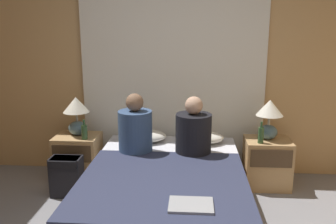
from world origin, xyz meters
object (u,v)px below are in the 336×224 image
object	(u,v)px
person_left_in_bed	(135,129)
beer_bottle_on_left_stand	(84,132)
pillow_left	(143,136)
beer_bottle_on_right_stand	(261,135)
nightstand_left	(78,158)
person_right_in_bed	(193,132)
nightstand_right	(267,163)
bed	(166,194)
pillow_right	(200,137)
laptop_on_bed	(191,205)
lamp_right	(269,115)
backpack_on_floor	(67,174)
lamp_left	(76,112)

from	to	relation	value
person_left_in_bed	beer_bottle_on_left_stand	distance (m)	0.62
pillow_left	beer_bottle_on_left_stand	xyz separation A→B (m)	(-0.59, -0.17, 0.08)
beer_bottle_on_right_stand	person_left_in_bed	bearing A→B (deg)	-170.83
nightstand_left	person_right_in_bed	bearing A→B (deg)	-13.88
person_right_in_bed	beer_bottle_on_left_stand	world-z (taller)	person_right_in_bed
nightstand_right	beer_bottle_on_left_stand	bearing A→B (deg)	-176.73
bed	pillow_right	size ratio (longest dim) A/B	3.85
person_right_in_bed	laptop_on_bed	world-z (taller)	person_right_in_bed
nightstand_right	pillow_right	world-z (taller)	pillow_right
lamp_right	backpack_on_floor	world-z (taller)	lamp_right
nightstand_left	nightstand_right	size ratio (longest dim) A/B	1.00
nightstand_left	beer_bottle_on_right_stand	size ratio (longest dim) A/B	2.31
person_right_in_bed	backpack_on_floor	world-z (taller)	person_right_in_bed
nightstand_left	beer_bottle_on_right_stand	world-z (taller)	beer_bottle_on_right_stand
backpack_on_floor	bed	bearing A→B (deg)	-18.42
bed	beer_bottle_on_left_stand	xyz separation A→B (m)	(-0.91, 0.61, 0.38)
lamp_left	backpack_on_floor	xyz separation A→B (m)	(-0.00, -0.41, -0.55)
nightstand_left	person_left_in_bed	world-z (taller)	person_left_in_bed
nightstand_right	beer_bottle_on_left_stand	xyz separation A→B (m)	(-1.94, -0.11, 0.34)
person_right_in_bed	beer_bottle_on_right_stand	world-z (taller)	person_right_in_bed
lamp_right	person_right_in_bed	distance (m)	0.87
pillow_left	pillow_right	bearing A→B (deg)	0.00
nightstand_left	pillow_right	xyz separation A→B (m)	(1.34, 0.06, 0.25)
lamp_right	nightstand_left	bearing A→B (deg)	-179.00
nightstand_right	pillow_left	world-z (taller)	pillow_left
bed	lamp_right	xyz separation A→B (m)	(1.03, 0.76, 0.55)
pillow_right	beer_bottle_on_right_stand	size ratio (longest dim) A/B	2.30
beer_bottle_on_right_stand	person_right_in_bed	bearing A→B (deg)	-163.55
bed	pillow_left	xyz separation A→B (m)	(-0.31, 0.78, 0.29)
beer_bottle_on_left_stand	pillow_right	bearing A→B (deg)	7.86
bed	backpack_on_floor	size ratio (longest dim) A/B	4.87
nightstand_right	beer_bottle_on_left_stand	distance (m)	1.97
lamp_left	pillow_right	size ratio (longest dim) A/B	0.82
lamp_left	person_right_in_bed	world-z (taller)	person_right_in_bed
nightstand_left	person_right_in_bed	xyz separation A→B (m)	(1.27, -0.31, 0.42)
backpack_on_floor	lamp_right	bearing A→B (deg)	11.35
bed	pillow_right	world-z (taller)	pillow_right
nightstand_right	lamp_right	bearing A→B (deg)	90.00
lamp_right	pillow_left	size ratio (longest dim) A/B	0.82
pillow_left	pillow_right	distance (m)	0.62
lamp_right	person_left_in_bed	distance (m)	1.41
lamp_right	person_right_in_bed	world-z (taller)	person_right_in_bed
person_right_in_bed	backpack_on_floor	size ratio (longest dim) A/B	1.42
nightstand_left	lamp_right	bearing A→B (deg)	1.00
bed	backpack_on_floor	world-z (taller)	bed
bed	nightstand_left	size ratio (longest dim) A/B	3.83
lamp_left	beer_bottle_on_left_stand	size ratio (longest dim) A/B	2.00
nightstand_right	lamp_left	distance (m)	2.12
nightstand_left	beer_bottle_on_right_stand	bearing A→B (deg)	-3.24
beer_bottle_on_left_stand	person_left_in_bed	bearing A→B (deg)	-19.40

